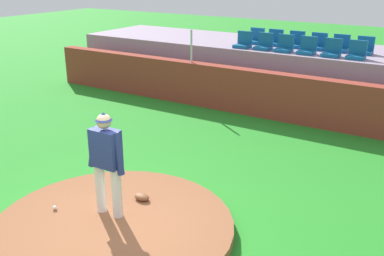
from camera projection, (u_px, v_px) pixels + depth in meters
ground_plane at (113, 233)px, 7.35m from camera, size 60.00×60.00×0.00m
pitchers_mound at (113, 228)px, 7.31m from camera, size 3.94×3.94×0.19m
pitcher at (106, 157)px, 7.21m from camera, size 0.75×0.28×1.80m
baseball at (55, 208)px, 7.67m from camera, size 0.07×0.07×0.07m
fielding_glove at (142, 197)px, 7.99m from camera, size 0.31×0.22×0.11m
brick_barrier at (277, 96)px, 12.63m from camera, size 16.46×0.40×1.32m
fence_post_left at (191, 46)px, 13.66m from camera, size 0.06×0.06×0.99m
bleacher_platform at (306, 73)px, 14.51m from camera, size 16.14×3.29×1.69m
stadium_chair_0 at (243, 42)px, 14.13m from camera, size 0.48×0.44×0.50m
stadium_chair_1 at (264, 44)px, 13.80m from camera, size 0.48×0.44×0.50m
stadium_chair_2 at (285, 46)px, 13.46m from camera, size 0.48×0.44×0.50m
stadium_chair_3 at (307, 48)px, 13.11m from camera, size 0.48×0.44×0.50m
stadium_chair_4 at (332, 51)px, 12.74m from camera, size 0.48×0.44×0.50m
stadium_chair_5 at (357, 53)px, 12.42m from camera, size 0.48×0.44×0.50m
stadium_chair_6 at (256, 39)px, 14.87m from camera, size 0.48×0.44×0.50m
stadium_chair_7 at (275, 40)px, 14.55m from camera, size 0.48×0.44×0.50m
stadium_chair_8 at (296, 42)px, 14.16m from camera, size 0.48×0.44×0.50m
stadium_chair_9 at (318, 44)px, 13.80m from camera, size 0.48×0.44×0.50m
stadium_chair_10 at (340, 46)px, 13.48m from camera, size 0.48×0.44×0.50m
stadium_chair_11 at (364, 49)px, 13.10m from camera, size 0.48×0.44×0.50m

